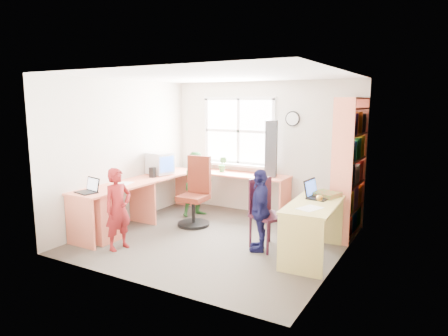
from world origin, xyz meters
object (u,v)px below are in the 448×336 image
Objects in this scene: person_navy at (260,210)px; laptop_left at (89,189)px; bookshelf at (349,171)px; laptop_right at (316,193)px; cd_tower at (271,149)px; swivel_chair at (196,196)px; l_desk at (135,203)px; potted_plant at (223,164)px; person_green at (198,184)px; right_desk at (313,218)px; wooden_chair at (265,210)px; person_red at (118,209)px; crt_monitor at (160,163)px.

laptop_left is at bearing -89.43° from person_navy.
bookshelf reaches higher than person_navy.
laptop_right is 0.40× the size of cd_tower.
laptop_left is 0.89× the size of laptop_right.
laptop_left is (-0.85, -1.48, 0.31)m from swivel_chair.
potted_plant is (0.62, 1.69, 0.44)m from l_desk.
laptop_right is at bearing -6.64° from swivel_chair.
person_navy reaches higher than laptop_left.
laptop_left is 0.30× the size of person_green.
person_navy is (1.43, -1.47, -0.32)m from potted_plant.
laptop_right is at bearing 98.77° from right_desk.
l_desk is 0.99m from swivel_chair.
right_desk is 1.34× the size of wooden_chair.
wooden_chair is 0.85× the size of person_red.
crt_monitor is 0.41× the size of person_navy.
bookshelf is 1.84× the size of person_navy.
laptop_right is (2.93, -0.29, -0.15)m from crt_monitor.
cd_tower is at bearing 176.03° from person_navy.
bookshelf reaches higher than cd_tower.
laptop_right is at bearing -74.75° from person_green.
bookshelf is at bearing -24.60° from cd_tower.
crt_monitor is 0.41× the size of person_red.
bookshelf is 4.46× the size of crt_monitor.
cd_tower reaches higher than person_green.
right_desk is at bearing -81.06° from person_green.
l_desk is 8.44× the size of laptop_left.
laptop_left is at bearing 120.91° from laptop_right.
crt_monitor is (-3.19, -0.55, -0.05)m from bookshelf.
wooden_chair is at bearing -84.15° from cd_tower.
person_red is at bearing 125.54° from laptop_right.
swivel_chair is at bearing 164.86° from right_desk.
crt_monitor is (-2.30, 0.55, 0.42)m from wooden_chair.
person_navy is (1.42, -0.54, 0.08)m from swivel_chair.
potted_plant is (-0.95, -0.03, -0.34)m from cd_tower.
crt_monitor is 0.77m from person_green.
person_navy is (-0.01, -0.15, 0.04)m from wooden_chair.
person_navy is (2.27, 0.94, -0.23)m from laptop_left.
person_navy is at bearing -52.00° from person_red.
wooden_chair is 3.34× the size of potted_plant.
wooden_chair is at bearing 118.08° from laptop_right.
crt_monitor reaches higher than laptop_right.
person_green reaches higher than laptop_right.
laptop_right is at bearing -106.60° from bookshelf.
laptop_right reaches higher than l_desk.
laptop_left is 2.47m from person_navy.
person_red is (-2.45, -1.03, 0.04)m from right_desk.
wooden_chair is (-0.89, -1.10, -0.47)m from bookshelf.
l_desk is 3.01× the size of wooden_chair.
crt_monitor is 1.35× the size of laptop_left.
swivel_chair is at bearing 92.47° from laptop_right.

